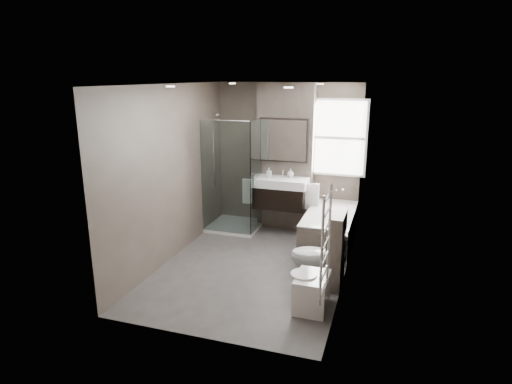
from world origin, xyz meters
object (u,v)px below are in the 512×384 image
at_px(bidet, 311,291).
at_px(toilet, 318,256).
at_px(bathtub, 330,227).
at_px(vanity, 280,193).

bearing_deg(bidet, toilet, 93.62).
bearing_deg(bidet, bathtub, 92.50).
xyz_separation_m(bathtub, bidet, (0.09, -2.04, -0.09)).
distance_m(bathtub, bidet, 2.04).
bearing_deg(toilet, vanity, -158.48).
bearing_deg(bathtub, bidet, -87.50).
bearing_deg(toilet, bidet, -5.05).
height_order(vanity, bidet, vanity).
xyz_separation_m(toilet, bidet, (0.04, -0.69, -0.15)).
relative_size(bathtub, toilet, 2.15).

